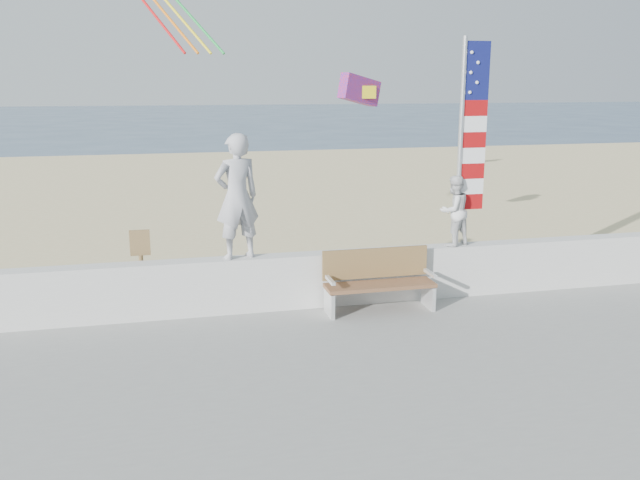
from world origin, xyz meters
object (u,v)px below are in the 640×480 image
at_px(child, 454,211).
at_px(flag, 468,134).
at_px(adult, 237,197).
at_px(bench, 378,280).

distance_m(child, flag, 1.32).
bearing_deg(flag, child, 179.92).
bearing_deg(adult, flag, 164.53).
bearing_deg(bench, flag, 15.10).
bearing_deg(adult, bench, 153.00).
relative_size(child, bench, 0.68).
bearing_deg(flag, adult, 180.00).
relative_size(adult, flag, 0.57).
xyz_separation_m(adult, flag, (3.91, -0.00, 0.91)).
relative_size(adult, bench, 1.11).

